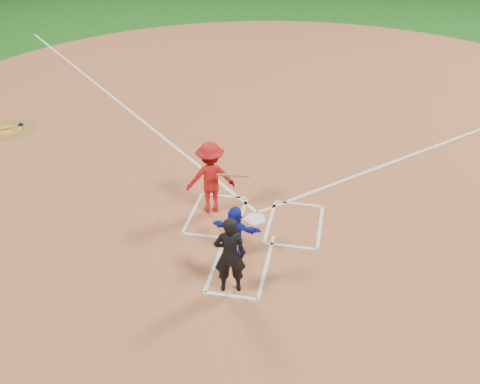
% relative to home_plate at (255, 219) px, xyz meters
% --- Properties ---
extents(ground, '(120.00, 120.00, 0.00)m').
position_rel_home_plate_xyz_m(ground, '(0.00, 0.00, -0.02)').
color(ground, '#144F13').
rests_on(ground, ground).
extents(home_plate_dirt, '(28.00, 28.00, 0.01)m').
position_rel_home_plate_xyz_m(home_plate_dirt, '(0.00, 6.00, -0.01)').
color(home_plate_dirt, '#9C5733').
rests_on(home_plate_dirt, ground).
extents(home_plate, '(0.60, 0.60, 0.02)m').
position_rel_home_plate_xyz_m(home_plate, '(0.00, 0.00, 0.00)').
color(home_plate, white).
rests_on(home_plate, home_plate_dirt).
extents(on_deck_circle, '(1.70, 1.70, 0.01)m').
position_rel_home_plate_xyz_m(on_deck_circle, '(-8.88, 3.54, -0.00)').
color(on_deck_circle, brown).
rests_on(on_deck_circle, home_plate_dirt).
extents(on_deck_logo, '(0.80, 0.80, 0.00)m').
position_rel_home_plate_xyz_m(on_deck_logo, '(-8.88, 3.54, 0.00)').
color(on_deck_logo, '#C68E17').
rests_on(on_deck_logo, on_deck_circle).
extents(on_deck_bat_a, '(0.33, 0.82, 0.06)m').
position_rel_home_plate_xyz_m(on_deck_bat_a, '(-8.73, 3.79, 0.03)').
color(on_deck_bat_a, '#A87D3D').
rests_on(on_deck_bat_a, on_deck_circle).
extents(on_deck_bat_b, '(0.67, 0.61, 0.06)m').
position_rel_home_plate_xyz_m(on_deck_bat_b, '(-9.08, 3.44, 0.03)').
color(on_deck_bat_b, '#9A6538').
rests_on(on_deck_bat_b, on_deck_circle).
extents(bat_weight_donut, '(0.19, 0.19, 0.05)m').
position_rel_home_plate_xyz_m(bat_weight_donut, '(-8.68, 3.94, 0.03)').
color(bat_weight_donut, black).
rests_on(bat_weight_donut, on_deck_circle).
extents(catcher, '(1.15, 0.48, 1.21)m').
position_rel_home_plate_xyz_m(catcher, '(-0.21, -1.41, 0.59)').
color(catcher, '#1521AF').
rests_on(catcher, home_plate_dirt).
extents(umpire, '(0.72, 0.56, 1.74)m').
position_rel_home_plate_xyz_m(umpire, '(-0.06, -2.59, 0.86)').
color(umpire, black).
rests_on(umpire, home_plate_dirt).
extents(chalk_markings, '(28.35, 17.32, 0.01)m').
position_rel_home_plate_xyz_m(chalk_markings, '(0.00, 5.29, -0.01)').
color(chalk_markings, white).
rests_on(chalk_markings, home_plate_dirt).
extents(batter_at_plate, '(1.65, 1.07, 1.86)m').
position_rel_home_plate_xyz_m(batter_at_plate, '(-1.16, 0.21, 0.92)').
color(batter_at_plate, '#B31315').
rests_on(batter_at_plate, home_plate_dirt).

